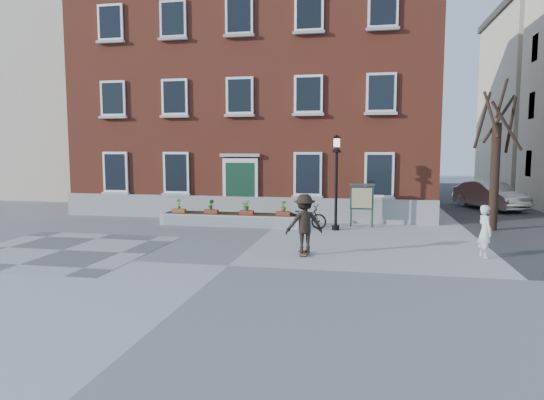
% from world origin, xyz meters
% --- Properties ---
extents(ground, '(100.00, 100.00, 0.00)m').
position_xyz_m(ground, '(0.00, 0.00, 0.00)').
color(ground, '#98989B').
rests_on(ground, ground).
extents(checker_patch, '(6.00, 6.00, 0.01)m').
position_xyz_m(checker_patch, '(-6.00, 1.00, 0.01)').
color(checker_patch, '#525254').
rests_on(checker_patch, ground).
extents(distant_building, '(10.00, 12.00, 13.00)m').
position_xyz_m(distant_building, '(-18.00, 20.00, 6.50)').
color(distant_building, '#BEB299').
rests_on(distant_building, ground).
extents(bicycle, '(2.03, 1.02, 1.02)m').
position_xyz_m(bicycle, '(1.30, 6.95, 0.51)').
color(bicycle, black).
rests_on(bicycle, ground).
extents(parked_car, '(3.47, 4.98, 1.56)m').
position_xyz_m(parked_car, '(10.57, 15.34, 0.78)').
color(parked_car, '#B3B6B8').
rests_on(parked_car, ground).
extents(bystander, '(0.54, 0.68, 1.64)m').
position_xyz_m(bystander, '(7.50, 2.60, 0.82)').
color(bystander, silver).
rests_on(bystander, ground).
extents(brick_building, '(18.40, 10.85, 12.60)m').
position_xyz_m(brick_building, '(-2.00, 13.98, 6.30)').
color(brick_building, brown).
rests_on(brick_building, ground).
extents(planter_assembly, '(6.20, 1.12, 1.15)m').
position_xyz_m(planter_assembly, '(-1.99, 7.18, 0.31)').
color(planter_assembly, '#B7B7B3').
rests_on(planter_assembly, ground).
extents(bare_tree, '(1.83, 1.83, 6.16)m').
position_xyz_m(bare_tree, '(9.01, 8.01, 2.79)').
color(bare_tree, black).
rests_on(bare_tree, ground).
extents(lamp_post, '(0.40, 0.40, 3.93)m').
position_xyz_m(lamp_post, '(2.64, 6.79, 2.54)').
color(lamp_post, black).
rests_on(lamp_post, ground).
extents(notice_board, '(1.10, 0.16, 1.87)m').
position_xyz_m(notice_board, '(3.67, 7.87, 1.26)').
color(notice_board, '#1B3622').
rests_on(notice_board, ground).
extents(skateboarder, '(1.38, 1.10, 1.94)m').
position_xyz_m(skateboarder, '(1.96, 1.88, 1.00)').
color(skateboarder, brown).
rests_on(skateboarder, ground).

